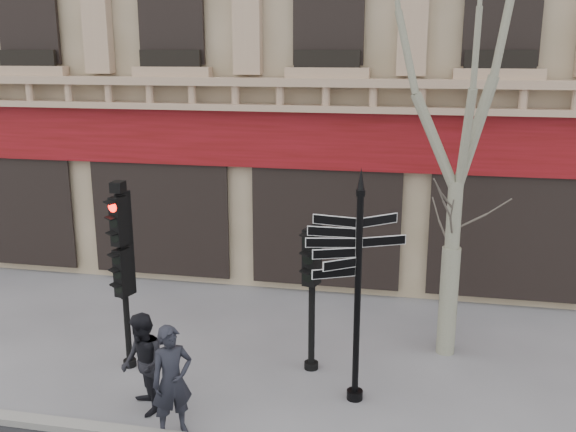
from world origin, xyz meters
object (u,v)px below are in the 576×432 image
(fingerpost, at_px, (359,248))
(pedestrian_b, at_px, (143,364))
(traffic_signal_secondary, at_px, (312,272))
(traffic_signal_main, at_px, (122,253))
(pedestrian_a, at_px, (172,381))
(plane_tree, at_px, (465,45))

(fingerpost, relative_size, pedestrian_b, 2.36)
(pedestrian_b, bearing_deg, fingerpost, 72.25)
(fingerpost, relative_size, traffic_signal_secondary, 1.47)
(traffic_signal_main, distance_m, traffic_signal_secondary, 3.28)
(traffic_signal_secondary, xyz_separation_m, pedestrian_a, (-1.67, -2.36, -0.97))
(traffic_signal_main, relative_size, pedestrian_b, 2.09)
(fingerpost, distance_m, pedestrian_a, 3.41)
(fingerpost, xyz_separation_m, traffic_signal_main, (-4.08, 0.31, -0.43))
(pedestrian_a, bearing_deg, traffic_signal_secondary, 15.18)
(fingerpost, bearing_deg, pedestrian_b, -177.84)
(pedestrian_a, bearing_deg, fingerpost, -9.16)
(fingerpost, xyz_separation_m, plane_tree, (1.50, 2.01, 3.02))
(traffic_signal_main, height_order, traffic_signal_secondary, traffic_signal_main)
(fingerpost, bearing_deg, plane_tree, 37.73)
(traffic_signal_main, bearing_deg, pedestrian_b, -41.41)
(fingerpost, height_order, pedestrian_a, fingerpost)
(fingerpost, bearing_deg, pedestrian_a, -165.11)
(plane_tree, distance_m, pedestrian_a, 7.14)
(traffic_signal_secondary, height_order, plane_tree, plane_tree)
(plane_tree, relative_size, pedestrian_b, 4.92)
(traffic_signal_main, height_order, plane_tree, plane_tree)
(traffic_signal_main, xyz_separation_m, pedestrian_b, (0.88, -1.33, -1.33))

